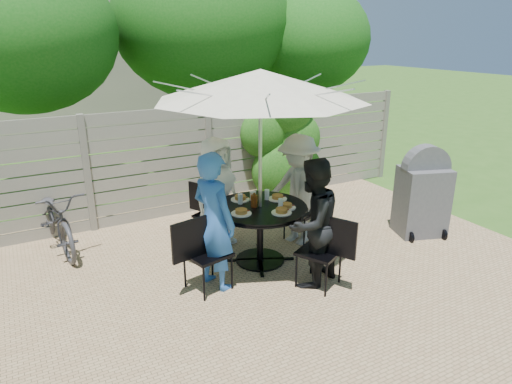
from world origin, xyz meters
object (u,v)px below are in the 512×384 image
chair_front (320,266)px  plate_left (241,212)px  person_back (216,193)px  chair_left (207,268)px  coffee_cup (253,196)px  person_front (312,223)px  bbq_grill (422,195)px  plate_right (277,198)px  glass_right (267,195)px  person_left (214,222)px  glass_back (240,199)px  patio_table (260,224)px  plate_back (240,198)px  plate_front (282,211)px  syrup_jug (254,201)px  chair_back (211,225)px  chair_right (302,223)px  bicycle (56,218)px  umbrella (261,85)px  glass_front (281,204)px  person_right (298,190)px  plate_extra (287,206)px

chair_front → plate_left: bearing=12.7°
person_back → chair_left: 1.37m
coffee_cup → person_front: bearing=-75.8°
person_back → bbq_grill: 3.12m
plate_right → glass_right: (-0.13, 0.07, 0.05)m
person_left → glass_back: bearing=-70.3°
patio_table → plate_back: bearing=109.6°
plate_front → syrup_jug: bearing=118.0°
chair_back → glass_right: (0.54, -0.72, 0.62)m
plate_front → bbq_grill: bearing=-0.9°
person_back → chair_right: (1.19, -0.46, -0.54)m
person_back → glass_back: bearing=-100.4°
plate_right → bicycle: bearing=148.5°
plate_right → bicycle: 3.17m
chair_back → plate_front: (0.45, -1.25, 0.57)m
umbrella → bbq_grill: (2.61, -0.38, -1.73)m
bbq_grill → person_back: bearing=177.0°
chair_front → person_back: bearing=-7.8°
glass_right → bbq_grill: 2.48m
patio_table → syrup_jug: 0.34m
person_front → glass_front: 0.58m
plate_front → plate_right: (0.22, 0.46, 0.00)m
chair_back → person_right: (1.11, -0.63, 0.56)m
plate_back → plate_right: bearing=-25.4°
chair_left → coffee_cup: (0.93, 0.56, 0.58)m
glass_back → plate_back: bearing=63.4°
chair_front → glass_front: (-0.14, 0.70, 0.60)m
chair_left → syrup_jug: bearing=10.5°
patio_table → syrup_jug: bearing=159.8°
person_front → plate_front: size_ratio=6.21×
plate_extra → glass_back: size_ratio=1.71×
umbrella → person_left: (-0.78, -0.28, -1.52)m
umbrella → bicycle: bearing=143.0°
plate_right → person_front: bearing=-93.8°
patio_table → chair_right: 1.01m
umbrella → person_front: (0.28, -0.78, -1.57)m
chair_front → plate_right: size_ratio=3.67×
person_left → glass_back: person_left is taller
syrup_jug → glass_right: bearing=29.4°
person_front → bbq_grill: bearing=170.2°
plate_back → bbq_grill: bbq_grill is taller
person_left → bicycle: person_left is taller
umbrella → chair_front: 2.30m
plate_back → patio_table: bearing=-70.4°
person_back → chair_left: (-0.63, -1.10, -0.51)m
person_front → plate_extra: 0.56m
chair_left → plate_extra: size_ratio=4.08×
person_back → coffee_cup: (0.30, -0.54, 0.06)m
person_right → bicycle: bearing=-135.1°
plate_right → plate_extra: size_ratio=1.08×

